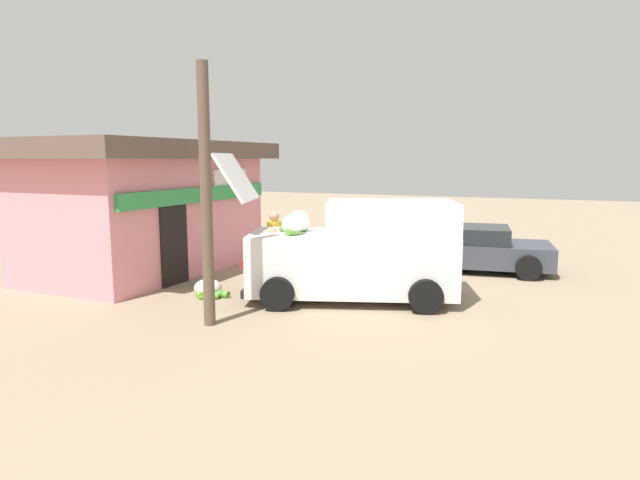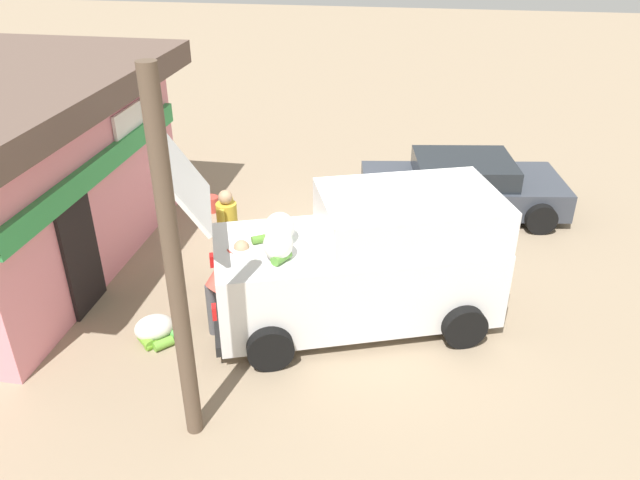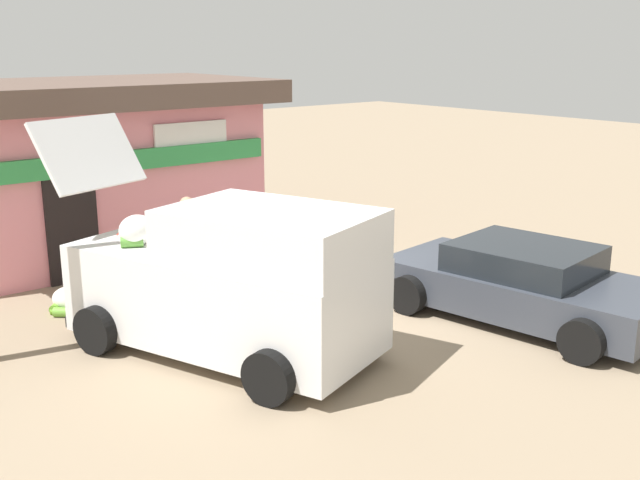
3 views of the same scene
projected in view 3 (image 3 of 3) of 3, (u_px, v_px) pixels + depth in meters
name	position (u px, v px, depth m)	size (l,w,h in m)	color
ground_plane	(323.00, 309.00, 11.92)	(60.00, 60.00, 0.00)	gray
storefront_bar	(90.00, 165.00, 14.73)	(6.81, 4.21, 3.34)	pink
delivery_van	(231.00, 281.00, 10.00)	(3.22, 5.07, 3.02)	white
parked_sedan	(522.00, 283.00, 11.40)	(2.66, 4.30, 1.15)	#383D47
vendor_standing	(188.00, 240.00, 12.18)	(0.57, 0.35, 1.69)	#726047
customer_bending	(114.00, 267.00, 11.01)	(0.71, 0.70, 1.50)	#4C4C51
unloaded_banana_pile	(70.00, 301.00, 11.79)	(0.70, 0.84, 0.38)	silver
paint_bucket	(274.00, 248.00, 14.85)	(0.33, 0.33, 0.32)	#BF3F33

